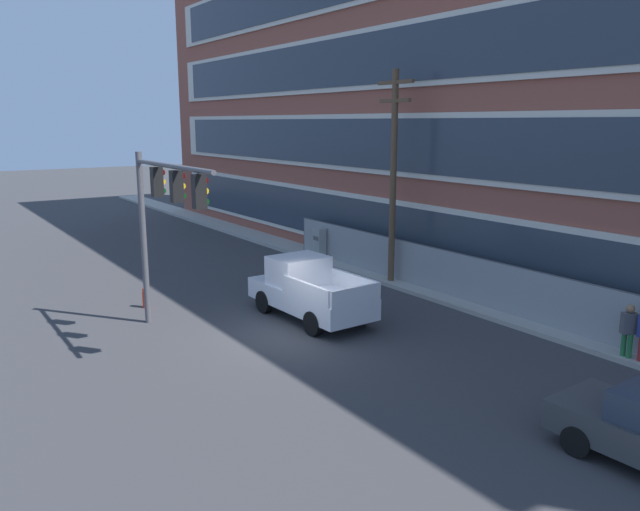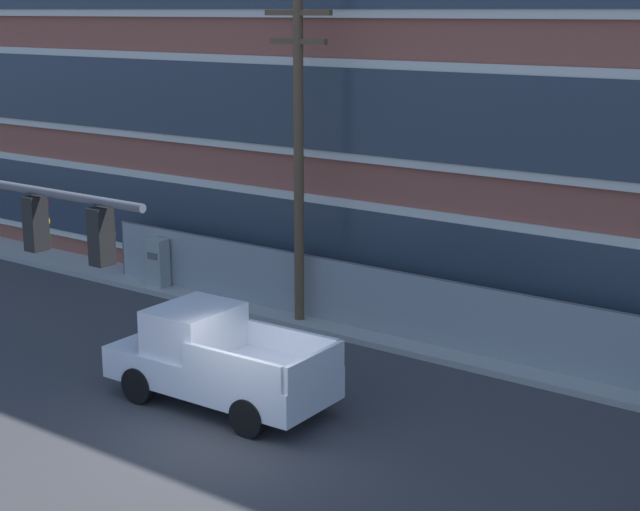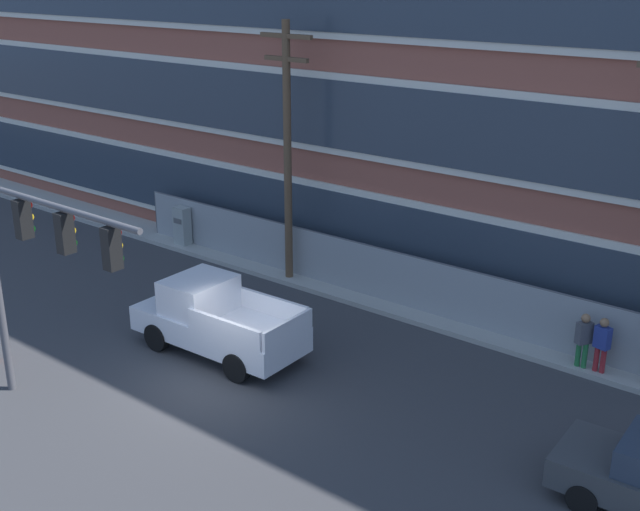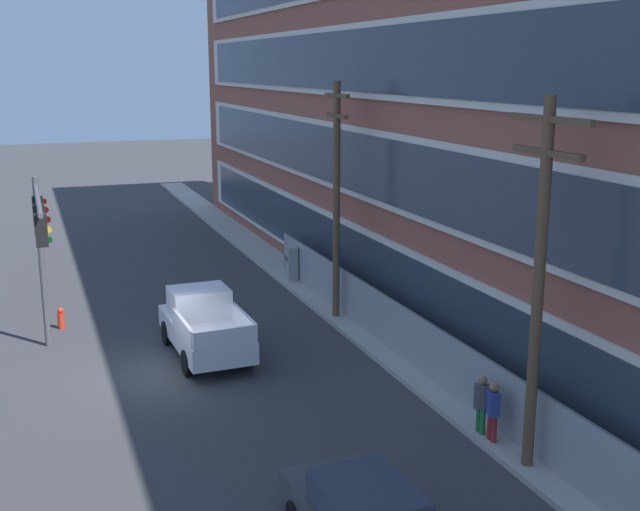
# 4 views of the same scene
# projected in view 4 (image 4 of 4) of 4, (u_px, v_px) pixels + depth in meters

# --- Properties ---
(ground_plane) EXTENTS (160.00, 160.00, 0.00)m
(ground_plane) POSITION_uv_depth(u_px,v_px,m) (174.00, 375.00, 24.41)
(ground_plane) COLOR #38383A
(sidewalk_building_side) EXTENTS (80.00, 1.67, 0.16)m
(sidewalk_building_side) POSITION_uv_depth(u_px,v_px,m) (384.00, 345.00, 26.77)
(sidewalk_building_side) COLOR #9E9B93
(sidewalk_building_side) RESTS_ON ground
(brick_mill_building) EXTENTS (51.31, 11.64, 18.73)m
(brick_mill_building) POSITION_uv_depth(u_px,v_px,m) (504.00, 60.00, 29.97)
(brick_mill_building) COLOR brown
(brick_mill_building) RESTS_ON ground
(chain_link_fence) EXTENTS (29.81, 0.06, 1.88)m
(chain_link_fence) POSITION_uv_depth(u_px,v_px,m) (446.00, 364.00, 22.63)
(chain_link_fence) COLOR gray
(chain_link_fence) RESTS_ON ground
(traffic_signal_mast) EXTENTS (5.79, 0.43, 5.72)m
(traffic_signal_mast) POSITION_uv_depth(u_px,v_px,m) (40.00, 234.00, 24.26)
(traffic_signal_mast) COLOR #4C4C51
(traffic_signal_mast) RESTS_ON ground
(pickup_truck_white) EXTENTS (5.15, 2.26, 2.07)m
(pickup_truck_white) POSITION_uv_depth(u_px,v_px,m) (204.00, 325.00, 25.98)
(pickup_truck_white) COLOR silver
(pickup_truck_white) RESTS_ON ground
(utility_pole_near_corner) EXTENTS (2.04, 0.26, 8.66)m
(utility_pole_near_corner) POSITION_uv_depth(u_px,v_px,m) (337.00, 193.00, 28.63)
(utility_pole_near_corner) COLOR brown
(utility_pole_near_corner) RESTS_ON ground
(utility_pole_midblock) EXTENTS (2.79, 0.26, 8.58)m
(utility_pole_midblock) POSITION_uv_depth(u_px,v_px,m) (539.00, 270.00, 17.52)
(utility_pole_midblock) COLOR brown
(utility_pole_midblock) RESTS_ON ground
(electrical_cabinet) EXTENTS (0.59, 0.45, 1.61)m
(electrical_cabinet) POSITION_uv_depth(u_px,v_px,m) (291.00, 265.00, 34.48)
(electrical_cabinet) COLOR #939993
(electrical_cabinet) RESTS_ON ground
(pedestrian_near_cabinet) EXTENTS (0.45, 0.34, 1.69)m
(pedestrian_near_cabinet) POSITION_uv_depth(u_px,v_px,m) (493.00, 410.00, 19.57)
(pedestrian_near_cabinet) COLOR maroon
(pedestrian_near_cabinet) RESTS_ON ground
(pedestrian_by_fence) EXTENTS (0.41, 0.47, 1.69)m
(pedestrian_by_fence) POSITION_uv_depth(u_px,v_px,m) (481.00, 402.00, 20.00)
(pedestrian_by_fence) COLOR #236B38
(pedestrian_by_fence) RESTS_ON ground
(fire_hydrant) EXTENTS (0.24, 0.24, 0.78)m
(fire_hydrant) POSITION_uv_depth(u_px,v_px,m) (61.00, 318.00, 28.61)
(fire_hydrant) COLOR red
(fire_hydrant) RESTS_ON ground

